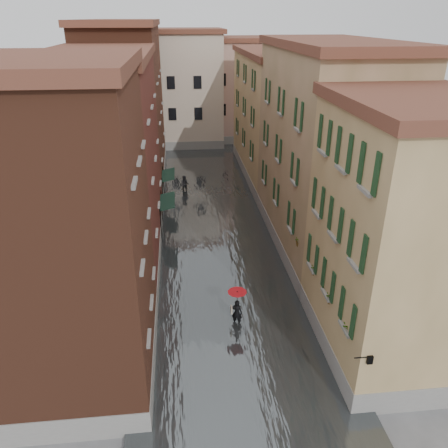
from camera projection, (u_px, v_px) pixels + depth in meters
ground at (234, 328)px, 22.71m from camera, size 120.00×120.00×0.00m
floodwater at (213, 222)px, 34.34m from camera, size 10.00×60.00×0.20m
building_left_near at (69, 242)px, 17.46m from camera, size 6.00×8.00×13.00m
building_left_mid at (107, 165)px, 27.44m from camera, size 6.00×14.00×12.50m
building_left_far at (128, 108)px, 40.60m from camera, size 6.00×16.00×14.00m
building_right_near at (400, 242)px, 19.11m from camera, size 6.00×8.00×11.50m
building_right_mid at (323, 154)px, 28.67m from camera, size 6.00×14.00×13.00m
building_right_far at (275, 118)px, 42.47m from camera, size 6.00×16.00×11.50m
building_end_cream at (172, 90)px, 53.77m from camera, size 12.00×9.00×13.00m
building_end_pink at (242, 91)px, 56.64m from camera, size 10.00×9.00×12.00m
awning_near at (167, 202)px, 31.81m from camera, size 1.09×3.14×2.80m
awning_far at (168, 176)px, 37.11m from camera, size 1.09×3.08×2.80m
wall_lantern at (369, 359)px, 16.44m from camera, size 0.71×0.22×0.35m
window_planters at (322, 275)px, 20.86m from camera, size 0.59×8.54×0.84m
pedestrian_main at (237, 304)px, 22.43m from camera, size 0.99×0.99×2.06m
pedestrian_far at (185, 184)px, 39.90m from camera, size 0.96×0.85×1.64m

